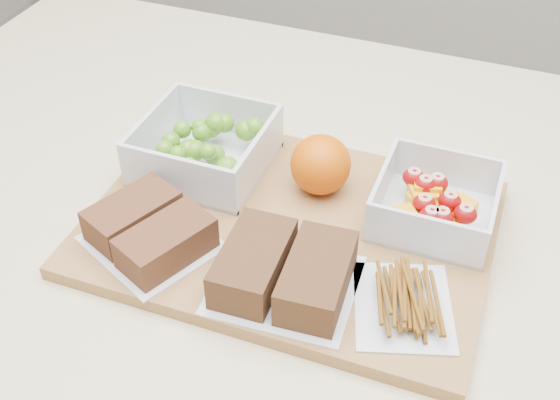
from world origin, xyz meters
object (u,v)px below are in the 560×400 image
Objects in this scene: orange at (321,165)px; pretzel_bag at (404,298)px; cutting_board at (290,228)px; grape_container at (207,147)px; sandwich_bag_left at (149,230)px; sandwich_bag_center at (285,271)px; fruit_container at (435,205)px.

orange is 0.51× the size of pretzel_bag.
cutting_board is 0.08m from orange.
orange reaches higher than cutting_board.
grape_container reaches higher than cutting_board.
sandwich_bag_left reaches higher than pretzel_bag.
grape_container is at bearing 153.53° from cutting_board.
orange is 0.47× the size of sandwich_bag_center.
sandwich_bag_left is (0.00, -0.14, -0.01)m from grape_container.
sandwich_bag_center is at bearing -44.20° from grape_container.
orange is at bearing 47.68° from sandwich_bag_left.
sandwich_bag_center reaches higher than sandwich_bag_left.
orange is at bearing 177.36° from fruit_container.
sandwich_bag_center is at bearing -2.27° from sandwich_bag_left.
cutting_board is at bearing 33.39° from sandwich_bag_left.
orange is 0.43× the size of sandwich_bag_left.
sandwich_bag_left is at bearing -151.84° from fruit_container.
fruit_container is at bearing 52.25° from sandwich_bag_center.
sandwich_bag_center is at bearing -172.75° from pretzel_bag.
pretzel_bag is (-0.00, -0.13, -0.01)m from fruit_container.
cutting_board is 0.15m from fruit_container.
pretzel_bag reaches higher than cutting_board.
fruit_container reaches higher than sandwich_bag_center.
cutting_board is at bearing -99.69° from orange.
sandwich_bag_center is (0.03, -0.09, 0.03)m from cutting_board.
fruit_container is 1.81× the size of orange.
pretzel_bag is (0.13, -0.14, -0.02)m from orange.
grape_container reaches higher than pretzel_bag.
fruit_container is 0.18m from sandwich_bag_center.
orange is at bearing 133.01° from pretzel_bag.
sandwich_bag_left is at bearing 177.73° from sandwich_bag_center.
grape_container is 0.89× the size of sandwich_bag_left.
sandwich_bag_left is at bearing -132.32° from orange.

